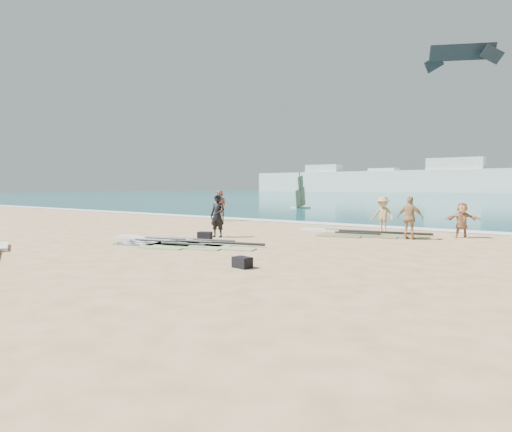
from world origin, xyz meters
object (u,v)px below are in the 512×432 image
Objects in this scene: rig_grey at (157,240)px; gear_bag_far at (242,262)px; beachgoer_right at (462,220)px; beachgoer_mid at (383,215)px; rig_green at (182,243)px; beachgoer_left at (220,206)px; rig_orange at (351,233)px; gear_bag_near at (205,236)px; beachgoer_back at (410,218)px; person_wetsuit at (218,216)px.

rig_grey is 11.16× the size of gear_bag_far.
rig_grey is at bearing -162.49° from beachgoer_right.
beachgoer_mid is at bearing 88.73° from gear_bag_far.
rig_green is 11.03× the size of gear_bag_far.
beachgoer_left reaches higher than gear_bag_far.
beachgoer_mid is at bearing 37.13° from rig_orange.
gear_bag_far is 0.25× the size of beachgoer_left.
beachgoer_left reaches higher than gear_bag_near.
beachgoer_back is (8.33, 6.83, 0.88)m from rig_grey.
beachgoer_back is at bearing 20.72° from person_wetsuit.
gear_bag_near reaches higher than rig_green.
person_wetsuit reaches higher than beachgoer_back.
rig_orange is at bearing -124.50° from beachgoer_mid.
gear_bag_far is at bearing -131.89° from beachgoer_right.
rig_orange is at bearing 173.98° from beachgoer_right.
rig_green is 1.58m from gear_bag_near.
beachgoer_left is 1.12× the size of beachgoer_mid.
gear_bag_far is 0.27× the size of person_wetsuit.
gear_bag_far is 0.28× the size of beachgoer_mid.
rig_orange is 3.50× the size of beachgoer_mid.
rig_green is at bearing 43.97° from beachgoer_back.
person_wetsuit is at bearing -144.29° from rig_orange.
rig_grey is 1.52m from rig_green.
rig_grey is at bearing -137.86° from rig_orange.
gear_bag_near is 8.81m from beachgoer_mid.
rig_grey is at bearing -73.83° from beachgoer_left.
person_wetsuit is 1.21× the size of beachgoer_right.
gear_bag_near is at bearing 35.66° from rig_grey.
beachgoer_left is at bearing 126.19° from gear_bag_near.
person_wetsuit is at bearing 101.26° from gear_bag_near.
beachgoer_right is at bearing -133.51° from beachgoer_back.
person_wetsuit is (-4.37, -4.66, 0.91)m from rig_orange.
gear_bag_near is 0.35× the size of beachgoer_right.
rig_orange is 1.89m from beachgoer_mid.
rig_grey is at bearing -121.50° from person_wetsuit.
rig_orange is 3.29× the size of person_wetsuit.
beachgoer_back is (12.90, -2.70, -0.08)m from beachgoer_left.
rig_green is at bearing -66.97° from beachgoer_left.
rig_orange is (5.44, 7.28, 0.00)m from rig_grey.
rig_grey is 10.81m from beachgoer_back.
beachgoer_back is at bearing 36.98° from gear_bag_near.
rig_grey is at bearing 158.57° from gear_bag_far.
rig_green is 2.85m from person_wetsuit.
beachgoer_right is at bearing 6.33° from rig_orange.
beachgoer_left reaches higher than rig_orange.
beachgoer_left is at bearing 153.43° from beachgoer_right.
rig_grey is at bearing -120.26° from beachgoer_mid.
person_wetsuit is 0.95× the size of beachgoer_left.
gear_bag_far is at bearing -95.95° from rig_orange.
beachgoer_back is (2.01, 9.31, 0.78)m from gear_bag_far.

